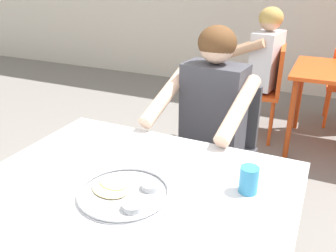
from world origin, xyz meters
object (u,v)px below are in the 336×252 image
(chair_foreground, at_px, (219,141))
(patron_background, at_px, (256,62))
(chair_red_left, at_px, (267,86))
(diner_foreground, at_px, (207,119))
(table_foreground, at_px, (134,199))
(thali_tray, at_px, (124,192))
(drinking_cup, at_px, (249,179))

(chair_foreground, height_order, patron_background, patron_background)
(chair_red_left, relative_size, patron_background, 0.73)
(diner_foreground, bearing_deg, chair_red_left, 86.73)
(table_foreground, height_order, diner_foreground, diner_foreground)
(thali_tray, relative_size, chair_red_left, 0.39)
(table_foreground, distance_m, drinking_cup, 0.44)
(chair_foreground, bearing_deg, patron_background, 92.71)
(chair_foreground, relative_size, diner_foreground, 0.70)
(chair_foreground, distance_m, patron_background, 1.28)
(thali_tray, height_order, patron_background, patron_background)
(table_foreground, distance_m, diner_foreground, 0.74)
(drinking_cup, relative_size, chair_foreground, 0.12)
(diner_foreground, relative_size, patron_background, 1.02)
(thali_tray, height_order, chair_foreground, chair_foreground)
(thali_tray, height_order, drinking_cup, drinking_cup)
(table_foreground, xyz_separation_m, diner_foreground, (0.04, 0.73, 0.07))
(thali_tray, relative_size, patron_background, 0.28)
(thali_tray, bearing_deg, diner_foreground, 87.43)
(thali_tray, xyz_separation_m, diner_foreground, (0.04, 0.80, -0.01))
(thali_tray, bearing_deg, drinking_cup, 27.37)
(chair_foreground, relative_size, chair_red_left, 0.98)
(diner_foreground, xyz_separation_m, chair_red_left, (0.08, 1.46, -0.21))
(table_foreground, distance_m, chair_red_left, 2.20)
(thali_tray, relative_size, diner_foreground, 0.28)
(drinking_cup, height_order, patron_background, patron_background)
(drinking_cup, height_order, chair_red_left, chair_red_left)
(thali_tray, distance_m, chair_red_left, 2.27)
(drinking_cup, distance_m, patron_background, 2.11)
(table_foreground, distance_m, thali_tray, 0.10)
(diner_foreground, bearing_deg, table_foreground, -93.18)
(table_foreground, xyz_separation_m, drinking_cup, (0.40, 0.14, 0.12))
(table_foreground, bearing_deg, patron_background, 90.08)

